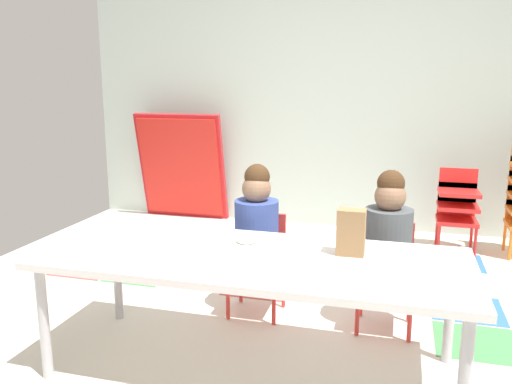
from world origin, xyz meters
TOP-DOWN VIEW (x-y plane):
  - ground_plane at (0.00, 0.01)m, footprint 5.27×4.42m
  - back_wall at (0.00, 2.21)m, footprint 5.27×0.10m
  - craft_table at (-0.20, -0.58)m, footprint 2.02×0.79m
  - seated_child_near_camera at (-0.35, 0.04)m, footprint 0.32×0.32m
  - seated_child_middle_seat at (0.41, 0.04)m, footprint 0.32×0.31m
  - kid_chair_red_stack at (0.92, 1.68)m, footprint 0.32×0.30m
  - folded_activity_table at (-1.69, 2.01)m, footprint 0.90×0.29m
  - paper_bag_brown at (0.25, -0.45)m, footprint 0.13×0.09m
  - paper_plate_near_edge at (-0.27, -0.42)m, footprint 0.18×0.18m
  - paper_plate_center_table at (-0.56, -0.77)m, footprint 0.18×0.18m
  - donut_powdered_on_plate at (-0.27, -0.42)m, footprint 0.11×0.11m

SIDE VIEW (x-z plane):
  - ground_plane at x=0.00m, z-range -0.02..0.00m
  - kid_chair_red_stack at x=0.92m, z-range 0.06..0.74m
  - folded_activity_table at x=-1.69m, z-range -0.01..1.08m
  - craft_table at x=-0.20m, z-range 0.25..0.84m
  - seated_child_near_camera at x=-0.35m, z-range 0.10..1.01m
  - seated_child_middle_seat at x=0.41m, z-range 0.10..1.01m
  - paper_plate_near_edge at x=-0.27m, z-range 0.59..0.60m
  - paper_plate_center_table at x=-0.56m, z-range 0.59..0.60m
  - donut_powdered_on_plate at x=-0.27m, z-range 0.60..0.63m
  - paper_bag_brown at x=0.25m, z-range 0.59..0.81m
  - back_wall at x=0.00m, z-range 0.00..2.49m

